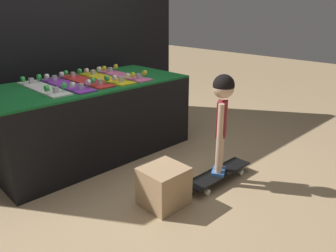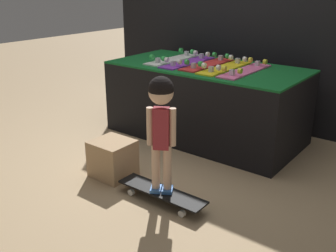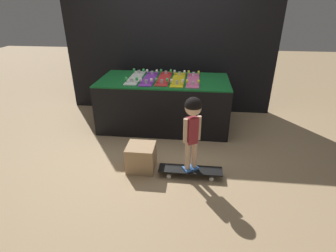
# 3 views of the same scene
# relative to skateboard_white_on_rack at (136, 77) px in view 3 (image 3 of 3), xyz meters

# --- Properties ---
(ground_plane) EXTENTS (16.00, 16.00, 0.00)m
(ground_plane) POSITION_rel_skateboard_white_on_rack_xyz_m (0.45, -0.61, -0.80)
(ground_plane) COLOR tan
(back_wall) EXTENTS (3.68, 0.10, 2.46)m
(back_wall) POSITION_rel_skateboard_white_on_rack_xyz_m (0.45, 0.73, 0.43)
(back_wall) COLOR black
(back_wall) RESTS_ON ground_plane
(display_rack) EXTENTS (2.01, 0.99, 0.78)m
(display_rack) POSITION_rel_skateboard_white_on_rack_xyz_m (0.45, -0.01, -0.41)
(display_rack) COLOR black
(display_rack) RESTS_ON ground_plane
(skateboard_white_on_rack) EXTENTS (0.19, 0.79, 0.09)m
(skateboard_white_on_rack) POSITION_rel_skateboard_white_on_rack_xyz_m (0.00, 0.00, 0.00)
(skateboard_white_on_rack) COLOR white
(skateboard_white_on_rack) RESTS_ON display_rack
(skateboard_purple_on_rack) EXTENTS (0.19, 0.79, 0.09)m
(skateboard_purple_on_rack) POSITION_rel_skateboard_white_on_rack_xyz_m (0.23, -0.03, 0.00)
(skateboard_purple_on_rack) COLOR purple
(skateboard_purple_on_rack) RESTS_ON display_rack
(skateboard_red_on_rack) EXTENTS (0.19, 0.79, 0.09)m
(skateboard_red_on_rack) POSITION_rel_skateboard_white_on_rack_xyz_m (0.45, 0.00, 0.00)
(skateboard_red_on_rack) COLOR red
(skateboard_red_on_rack) RESTS_ON display_rack
(skateboard_yellow_on_rack) EXTENTS (0.19, 0.79, 0.09)m
(skateboard_yellow_on_rack) POSITION_rel_skateboard_white_on_rack_xyz_m (0.68, -0.04, 0.00)
(skateboard_yellow_on_rack) COLOR yellow
(skateboard_yellow_on_rack) RESTS_ON display_rack
(skateboard_pink_on_rack) EXTENTS (0.19, 0.79, 0.09)m
(skateboard_pink_on_rack) POSITION_rel_skateboard_white_on_rack_xyz_m (0.90, -0.04, 0.00)
(skateboard_pink_on_rack) COLOR pink
(skateboard_pink_on_rack) RESTS_ON display_rack
(skateboard_on_floor) EXTENTS (0.75, 0.18, 0.09)m
(skateboard_on_floor) POSITION_rel_skateboard_white_on_rack_xyz_m (0.93, -1.37, -0.72)
(skateboard_on_floor) COLOR black
(skateboard_on_floor) RESTS_ON ground_plane
(child) EXTENTS (0.20, 0.18, 0.90)m
(child) POSITION_rel_skateboard_white_on_rack_xyz_m (0.93, -1.37, -0.08)
(child) COLOR #3870C6
(child) RESTS_ON skateboard_on_floor
(storage_box) EXTENTS (0.33, 0.31, 0.32)m
(storage_box) POSITION_rel_skateboard_white_on_rack_xyz_m (0.33, -1.29, -0.64)
(storage_box) COLOR tan
(storage_box) RESTS_ON ground_plane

